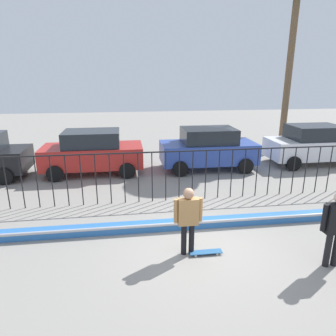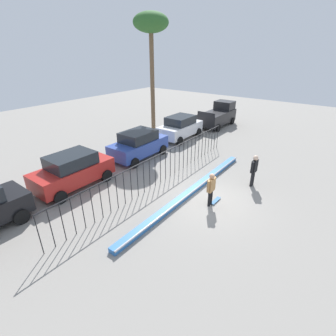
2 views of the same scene
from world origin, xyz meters
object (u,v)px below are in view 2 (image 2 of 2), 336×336
(pickup_truck, at_px, (218,115))
(parked_car_red, at_px, (73,170))
(palm_tree_tall, at_px, (151,28))
(skateboarder, at_px, (211,187))
(skateboard, at_px, (216,201))
(camera_operator, at_px, (254,168))
(parked_car_white, at_px, (180,127))
(parked_car_blue, at_px, (139,144))

(pickup_truck, bearing_deg, parked_car_red, -178.53)
(pickup_truck, xyz_separation_m, palm_tree_tall, (-5.55, 3.72, 7.40))
(skateboarder, bearing_deg, skateboard, -28.51)
(camera_operator, xyz_separation_m, parked_car_white, (4.45, 7.91, -0.12))
(parked_car_blue, height_order, palm_tree_tall, palm_tree_tall)
(skateboarder, relative_size, parked_car_white, 0.40)
(skateboarder, xyz_separation_m, palm_tree_tall, (7.53, 9.90, 7.41))
(camera_operator, bearing_deg, skateboard, 38.59)
(parked_car_blue, distance_m, palm_tree_tall, 9.59)
(parked_car_blue, bearing_deg, parked_car_white, -0.31)
(skateboarder, relative_size, parked_car_red, 0.40)
(skateboard, xyz_separation_m, camera_operator, (2.70, -0.85, 1.03))
(camera_operator, relative_size, parked_car_red, 0.42)
(skateboarder, xyz_separation_m, parked_car_blue, (2.34, 6.87, -0.05))
(skateboard, relative_size, parked_car_white, 0.19)
(parked_car_red, height_order, palm_tree_tall, palm_tree_tall)
(skateboard, relative_size, parked_car_blue, 0.19)
(parked_car_white, bearing_deg, camera_operator, -120.04)
(skateboarder, height_order, palm_tree_tall, palm_tree_tall)
(camera_operator, xyz_separation_m, parked_car_red, (-5.97, 7.86, -0.12))
(parked_car_white, height_order, palm_tree_tall, palm_tree_tall)
(parked_car_white, relative_size, pickup_truck, 0.91)
(camera_operator, relative_size, parked_car_white, 0.42)
(skateboarder, distance_m, parked_car_blue, 7.26)
(parked_car_red, xyz_separation_m, parked_car_blue, (5.18, -0.05, 0.00))
(skateboard, distance_m, pickup_truck, 14.15)
(parked_car_blue, distance_m, pickup_truck, 10.76)
(camera_operator, height_order, parked_car_blue, parked_car_blue)
(skateboarder, height_order, parked_car_blue, parked_car_blue)
(camera_operator, bearing_deg, skateboarder, 39.30)
(pickup_truck, bearing_deg, parked_car_white, 175.98)
(parked_car_red, xyz_separation_m, parked_car_white, (10.42, 0.05, 0.00))
(camera_operator, distance_m, parked_car_red, 9.87)
(skateboarder, distance_m, skateboard, 1.07)
(skateboarder, bearing_deg, palm_tree_tall, 36.40)
(parked_car_red, xyz_separation_m, pickup_truck, (15.92, -0.74, 0.06))
(skateboard, relative_size, pickup_truck, 0.17)
(skateboard, bearing_deg, skateboarder, 166.22)
(skateboarder, distance_m, camera_operator, 3.28)
(skateboard, distance_m, camera_operator, 3.01)
(skateboarder, height_order, skateboard, skateboarder)
(parked_car_blue, height_order, parked_car_white, same)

